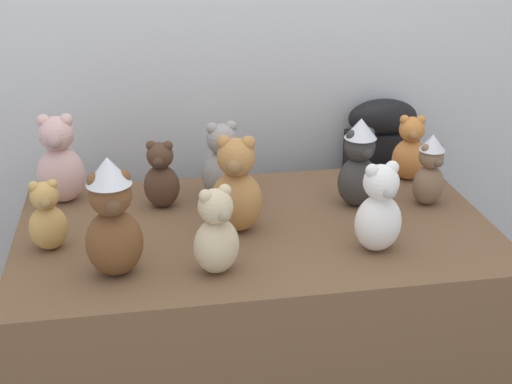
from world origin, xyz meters
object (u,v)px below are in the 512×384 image
(teddy_bear_ginger, at_px, (410,150))
(display_table, at_px, (256,327))
(teddy_bear_sand, at_px, (216,233))
(teddy_bear_mocha, at_px, (430,171))
(instrument_case, at_px, (375,213))
(teddy_bear_honey, at_px, (47,218))
(teddy_bear_caramel, at_px, (237,187))
(teddy_bear_chestnut, at_px, (112,219))
(teddy_bear_charcoal, at_px, (359,164))
(teddy_bear_ash, at_px, (223,164))
(teddy_bear_snow, at_px, (379,210))
(teddy_bear_cocoa, at_px, (161,177))
(teddy_bear_blush, at_px, (60,162))

(teddy_bear_ginger, bearing_deg, display_table, -142.34)
(teddy_bear_sand, bearing_deg, teddy_bear_mocha, -1.37)
(instrument_case, distance_m, teddy_bear_honey, 1.43)
(teddy_bear_caramel, relative_size, teddy_bear_chestnut, 0.90)
(teddy_bear_charcoal, relative_size, teddy_bear_chestnut, 0.88)
(teddy_bear_ash, relative_size, teddy_bear_honey, 1.26)
(teddy_bear_snow, bearing_deg, instrument_case, 58.32)
(teddy_bear_cocoa, relative_size, teddy_bear_snow, 0.84)
(teddy_bear_caramel, bearing_deg, teddy_bear_mocha, 21.56)
(teddy_bear_caramel, bearing_deg, teddy_bear_ginger, 38.31)
(teddy_bear_blush, relative_size, teddy_bear_ginger, 1.27)
(teddy_bear_honey, relative_size, teddy_bear_cocoa, 0.94)
(display_table, height_order, teddy_bear_ginger, teddy_bear_ginger)
(instrument_case, xyz_separation_m, teddy_bear_cocoa, (-0.90, -0.36, 0.38))
(teddy_bear_caramel, bearing_deg, teddy_bear_honey, -163.02)
(teddy_bear_honey, bearing_deg, instrument_case, 16.68)
(teddy_bear_ash, bearing_deg, teddy_bear_sand, -105.93)
(teddy_bear_honey, xyz_separation_m, teddy_bear_snow, (0.97, -0.17, 0.03))
(teddy_bear_ash, distance_m, teddy_bear_ginger, 0.70)
(teddy_bear_honey, distance_m, teddy_bear_snow, 0.98)
(teddy_bear_ash, bearing_deg, instrument_case, 18.93)
(teddy_bear_snow, bearing_deg, teddy_bear_cocoa, 134.11)
(teddy_bear_ash, height_order, teddy_bear_honey, teddy_bear_ash)
(teddy_bear_ash, relative_size, teddy_bear_mocha, 1.12)
(instrument_case, height_order, teddy_bear_ginger, teddy_bear_ginger)
(teddy_bear_sand, distance_m, teddy_bear_snow, 0.49)
(teddy_bear_honey, distance_m, teddy_bear_charcoal, 1.01)
(teddy_bear_sand, bearing_deg, teddy_bear_ash, 55.77)
(teddy_bear_mocha, bearing_deg, teddy_bear_chestnut, 177.74)
(teddy_bear_mocha, bearing_deg, teddy_bear_honey, 167.02)
(teddy_bear_honey, distance_m, teddy_bear_blush, 0.35)
(teddy_bear_ash, bearing_deg, teddy_bear_mocha, -20.05)
(teddy_bear_mocha, bearing_deg, teddy_bear_sand, -174.56)
(display_table, distance_m, instrument_case, 0.84)
(teddy_bear_charcoal, bearing_deg, instrument_case, 50.09)
(teddy_bear_snow, bearing_deg, teddy_bear_ash, 120.34)
(teddy_bear_cocoa, relative_size, teddy_bear_caramel, 0.75)
(display_table, xyz_separation_m, teddy_bear_cocoa, (-0.29, 0.20, 0.50))
(teddy_bear_honey, xyz_separation_m, teddy_bear_blush, (0.01, 0.35, 0.04))
(teddy_bear_honey, relative_size, teddy_bear_mocha, 0.89)
(teddy_bear_blush, bearing_deg, instrument_case, 15.08)
(teddy_bear_mocha, bearing_deg, teddy_bear_snow, -152.33)
(teddy_bear_sand, distance_m, teddy_bear_mocha, 0.84)
(teddy_bear_cocoa, bearing_deg, teddy_bear_sand, -62.33)
(teddy_bear_cocoa, distance_m, teddy_bear_caramel, 0.32)
(teddy_bear_honey, bearing_deg, teddy_bear_sand, -34.05)
(display_table, height_order, teddy_bear_honey, teddy_bear_honey)
(teddy_bear_sand, distance_m, teddy_bear_blush, 0.74)
(instrument_case, xyz_separation_m, teddy_bear_ginger, (0.01, -0.27, 0.38))
(teddy_bear_ginger, bearing_deg, teddy_bear_mocha, -81.49)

